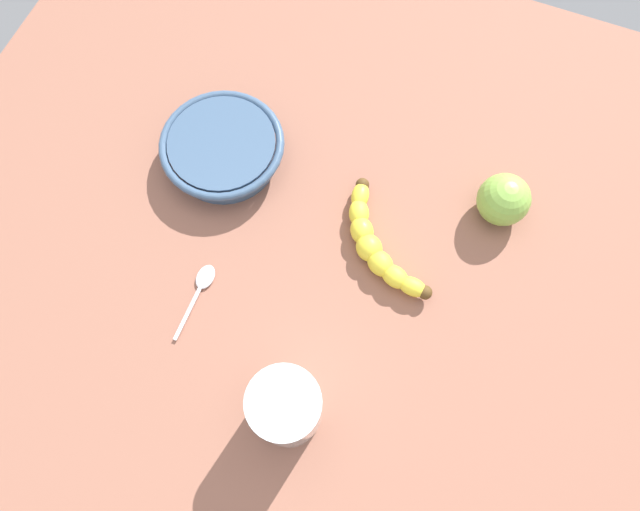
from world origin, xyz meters
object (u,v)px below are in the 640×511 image
banana (376,245)px  green_apple_fruit (504,200)px  smoothie_glass (286,408)px  ceramic_bowl (223,148)px  teaspoon (203,281)px

banana → green_apple_fruit: (11.98, -14.20, 1.90)cm
smoothie_glass → green_apple_fruit: (36.93, -16.88, -2.30)cm
ceramic_bowl → green_apple_fruit: (6.45, -39.77, 0.98)cm
green_apple_fruit → teaspoon: 42.79cm
smoothie_glass → green_apple_fruit: size_ratio=1.63×
green_apple_fruit → teaspoon: bearing=126.3°
banana → smoothie_glass: bearing=-54.2°
ceramic_bowl → green_apple_fruit: 40.30cm
green_apple_fruit → teaspoon: green_apple_fruit is taller
ceramic_bowl → smoothie_glass: bearing=-143.1°
smoothie_glass → teaspoon: smoothie_glass is taller
banana → smoothie_glass: size_ratio=1.29×
banana → ceramic_bowl: bearing=-150.2°
banana → teaspoon: bearing=-104.8°
banana → green_apple_fruit: 18.68cm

